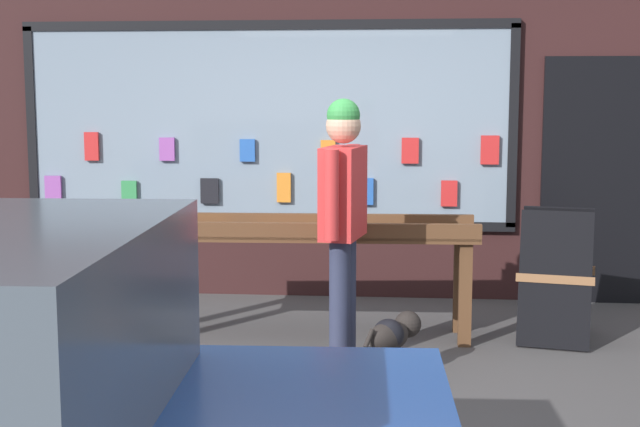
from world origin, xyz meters
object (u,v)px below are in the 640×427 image
object	(u,v)px
person_browsing	(343,208)
sandwich_board_sign	(556,274)
small_dog	(392,335)
display_table_main	(311,243)

from	to	relation	value
person_browsing	sandwich_board_sign	world-z (taller)	person_browsing
person_browsing	small_dog	size ratio (longest dim) A/B	3.84
sandwich_board_sign	person_browsing	bearing A→B (deg)	-143.07
person_browsing	small_dog	distance (m)	0.88
person_browsing	sandwich_board_sign	xyz separation A→B (m)	(1.51, 0.70, -0.55)
person_browsing	small_dog	xyz separation A→B (m)	(0.33, -0.28, -0.77)
small_dog	sandwich_board_sign	size ratio (longest dim) A/B	0.48
small_dog	sandwich_board_sign	xyz separation A→B (m)	(1.18, 0.99, 0.21)
display_table_main	sandwich_board_sign	size ratio (longest dim) A/B	2.54
small_dog	sandwich_board_sign	distance (m)	1.55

